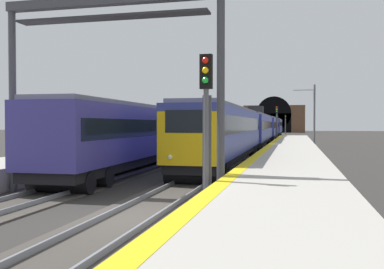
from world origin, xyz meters
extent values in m
plane|color=#302D2B|center=(0.00, 0.00, 0.00)|extent=(320.00, 320.00, 0.00)
cube|color=#ADA89E|center=(0.00, -4.05, 0.47)|extent=(112.00, 3.94, 0.94)
cube|color=yellow|center=(0.00, -2.33, 0.94)|extent=(112.00, 0.50, 0.01)
cube|color=#423D38|center=(0.00, 0.00, 0.03)|extent=(160.00, 2.75, 0.06)
cube|color=gray|center=(0.00, 0.72, 0.14)|extent=(160.00, 0.07, 0.15)
cube|color=gray|center=(0.00, -0.72, 0.14)|extent=(160.00, 0.07, 0.15)
cube|color=gray|center=(0.00, 3.81, 0.14)|extent=(160.00, 0.07, 0.15)
cube|color=navy|center=(16.32, 0.00, 2.26)|extent=(20.79, 2.90, 2.62)
cube|color=black|center=(16.32, 0.00, 2.64)|extent=(19.96, 2.92, 0.91)
cube|color=slate|center=(16.32, 0.00, 3.67)|extent=(20.17, 2.49, 0.20)
cube|color=black|center=(16.32, 0.00, 0.76)|extent=(20.38, 2.57, 0.50)
cylinder|color=black|center=(6.91, -0.08, 0.45)|extent=(0.92, 2.51, 0.90)
cylinder|color=black|center=(8.71, -0.06, 0.45)|extent=(0.92, 2.51, 0.90)
cylinder|color=black|center=(23.93, 0.06, 0.45)|extent=(0.92, 2.51, 0.90)
cylinder|color=black|center=(25.73, 0.08, 0.45)|extent=(0.92, 2.51, 0.90)
cube|color=#E5B20F|center=(5.90, -0.09, 2.07)|extent=(0.14, 2.61, 2.25)
cube|color=black|center=(5.85, -0.09, 2.78)|extent=(0.06, 1.91, 0.94)
sphere|color=#F2EACC|center=(5.85, -0.84, 1.30)|extent=(0.20, 0.20, 0.20)
sphere|color=#F2EACC|center=(5.83, 0.66, 1.30)|extent=(0.20, 0.20, 0.20)
cube|color=navy|center=(37.72, 0.00, 2.26)|extent=(20.79, 2.90, 2.62)
cube|color=black|center=(37.72, 0.00, 2.57)|extent=(19.96, 2.92, 0.79)
cube|color=slate|center=(37.72, 0.00, 3.67)|extent=(20.17, 2.49, 0.20)
cube|color=black|center=(37.72, 0.00, 0.76)|extent=(20.38, 2.57, 0.50)
cylinder|color=black|center=(28.53, -0.08, 0.45)|extent=(0.92, 2.51, 0.90)
cylinder|color=black|center=(30.33, -0.06, 0.45)|extent=(0.92, 2.51, 0.90)
cylinder|color=black|center=(45.11, 0.06, 0.45)|extent=(0.92, 2.51, 0.90)
cylinder|color=black|center=(46.91, 0.08, 0.45)|extent=(0.92, 2.51, 0.90)
cube|color=navy|center=(59.12, 0.00, 2.26)|extent=(20.79, 2.90, 2.62)
cube|color=black|center=(59.12, 0.00, 2.48)|extent=(19.96, 2.92, 0.85)
cube|color=slate|center=(59.12, 0.00, 3.67)|extent=(20.17, 2.49, 0.20)
cube|color=black|center=(59.12, 0.00, 0.76)|extent=(20.38, 2.57, 0.50)
cylinder|color=black|center=(49.88, -0.08, 0.45)|extent=(0.92, 2.51, 0.90)
cylinder|color=black|center=(51.68, -0.06, 0.45)|extent=(0.92, 2.51, 0.90)
cylinder|color=black|center=(66.55, 0.06, 0.45)|extent=(0.92, 2.51, 0.90)
cylinder|color=black|center=(68.35, 0.08, 0.45)|extent=(0.92, 2.51, 0.90)
cube|color=navy|center=(80.51, 0.00, 2.26)|extent=(20.79, 2.90, 2.62)
cube|color=black|center=(80.51, 0.00, 2.66)|extent=(19.96, 2.92, 0.79)
cube|color=slate|center=(80.51, 0.00, 3.67)|extent=(20.17, 2.49, 0.20)
cube|color=black|center=(80.51, 0.00, 0.76)|extent=(20.38, 2.57, 0.50)
cylinder|color=black|center=(71.41, -0.08, 0.45)|extent=(0.92, 2.51, 0.90)
cylinder|color=black|center=(73.21, -0.06, 0.45)|extent=(0.92, 2.51, 0.90)
cylinder|color=black|center=(87.81, 0.06, 0.45)|extent=(0.92, 2.51, 0.90)
cylinder|color=black|center=(89.61, 0.08, 0.45)|extent=(0.92, 2.51, 0.90)
cube|color=black|center=(37.72, 0.00, 4.22)|extent=(1.31, 1.64, 0.90)
cube|color=navy|center=(11.32, 4.52, 2.25)|extent=(18.58, 3.22, 2.60)
cube|color=black|center=(11.32, 4.52, 2.48)|extent=(17.84, 3.23, 0.84)
cube|color=slate|center=(11.32, 4.52, 3.65)|extent=(18.02, 2.79, 0.20)
cube|color=black|center=(11.32, 4.52, 0.76)|extent=(18.20, 2.88, 0.50)
cylinder|color=black|center=(19.15, 4.72, 0.45)|extent=(0.96, 2.55, 0.89)
cylinder|color=black|center=(17.35, 4.68, 0.45)|extent=(0.96, 2.55, 0.89)
cylinder|color=black|center=(5.29, 4.37, 0.45)|extent=(0.96, 2.55, 0.89)
cylinder|color=black|center=(3.49, 4.33, 0.45)|extent=(0.96, 2.55, 0.89)
cube|color=#E5B20F|center=(20.62, 4.76, 2.17)|extent=(0.19, 2.64, 2.45)
cube|color=black|center=(20.67, 4.76, 2.77)|extent=(0.09, 1.93, 0.94)
sphere|color=#F2EACC|center=(20.66, 5.52, 1.29)|extent=(0.20, 0.20, 0.20)
sphere|color=#F2EACC|center=(20.70, 4.00, 1.29)|extent=(0.20, 0.20, 0.20)
cube|color=navy|center=(30.36, 4.52, 2.25)|extent=(18.58, 3.22, 2.60)
cube|color=black|center=(30.36, 4.52, 2.63)|extent=(17.84, 3.23, 0.86)
cube|color=slate|center=(30.36, 4.52, 3.65)|extent=(18.02, 2.79, 0.20)
cube|color=black|center=(30.36, 4.52, 0.76)|extent=(18.20, 2.88, 0.50)
cylinder|color=black|center=(38.51, 4.73, 0.45)|extent=(0.96, 2.55, 0.89)
cylinder|color=black|center=(36.71, 4.68, 0.45)|extent=(0.96, 2.55, 0.89)
cylinder|color=black|center=(24.02, 4.36, 0.45)|extent=(0.96, 2.55, 0.89)
cylinder|color=black|center=(22.22, 4.32, 0.45)|extent=(0.96, 2.55, 0.89)
cylinder|color=#4C4C54|center=(1.54, -1.76, 1.88)|extent=(0.16, 0.16, 3.75)
cube|color=black|center=(1.54, -1.76, 4.28)|extent=(0.20, 0.38, 1.05)
cube|color=#4C4C54|center=(1.68, -1.76, 1.88)|extent=(0.04, 0.28, 3.38)
sphere|color=red|center=(1.41, -1.76, 4.60)|extent=(0.20, 0.20, 0.20)
sphere|color=yellow|center=(1.41, -1.76, 4.30)|extent=(0.20, 0.20, 0.20)
sphere|color=green|center=(1.41, -1.76, 4.00)|extent=(0.20, 0.20, 0.20)
cylinder|color=#4C4C54|center=(50.61, -1.76, 2.08)|extent=(0.16, 0.16, 4.15)
cube|color=black|center=(50.61, -1.76, 4.68)|extent=(0.20, 0.38, 1.05)
cube|color=#4C4C54|center=(50.75, -1.76, 2.08)|extent=(0.04, 0.28, 3.74)
sphere|color=red|center=(50.48, -1.76, 5.00)|extent=(0.20, 0.20, 0.20)
sphere|color=yellow|center=(50.48, -1.76, 4.70)|extent=(0.20, 0.20, 0.20)
sphere|color=green|center=(50.48, -1.76, 4.40)|extent=(0.20, 0.20, 0.20)
cylinder|color=#4C4C54|center=(100.70, -1.76, 2.09)|extent=(0.16, 0.16, 4.17)
cube|color=black|center=(100.70, -1.76, 4.55)|extent=(0.20, 0.38, 0.75)
cube|color=#4C4C54|center=(100.84, -1.76, 2.09)|extent=(0.04, 0.28, 3.76)
sphere|color=red|center=(100.57, -1.76, 4.72)|extent=(0.20, 0.20, 0.20)
sphere|color=yellow|center=(100.57, -1.76, 4.42)|extent=(0.20, 0.20, 0.20)
cylinder|color=#3F3F47|center=(3.49, 6.40, 3.53)|extent=(0.28, 0.28, 7.06)
cylinder|color=#3F3F47|center=(3.49, -1.88, 3.53)|extent=(0.28, 0.28, 7.06)
cube|color=#3F3F47|center=(3.49, 2.26, 7.23)|extent=(0.36, 8.56, 0.35)
cube|color=#2D2D33|center=(3.49, 2.26, 6.61)|extent=(0.70, 7.45, 0.08)
cube|color=brown|center=(124.43, 2.26, 4.18)|extent=(2.87, 18.56, 8.35)
cube|color=black|center=(122.94, 2.26, 2.92)|extent=(0.12, 10.39, 5.85)
cylinder|color=black|center=(122.94, 2.26, 5.85)|extent=(0.12, 10.39, 10.39)
cylinder|color=#595B60|center=(39.44, -6.42, 3.56)|extent=(0.22, 0.22, 7.12)
cylinder|color=#595B60|center=(39.44, -5.24, 6.52)|extent=(0.08, 2.37, 0.08)
camera|label=1|loc=(-11.43, -4.44, 2.69)|focal=40.58mm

